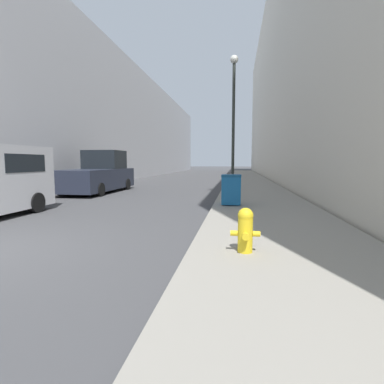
% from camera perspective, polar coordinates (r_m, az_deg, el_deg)
% --- Properties ---
extents(sidewalk_right, '(3.46, 60.00, 0.14)m').
position_cam_1_polar(sidewalk_right, '(22.34, 10.94, 1.72)').
color(sidewalk_right, gray).
rests_on(sidewalk_right, ground).
extents(building_left_glass, '(12.00, 60.00, 10.61)m').
position_cam_1_polar(building_left_glass, '(34.15, -18.65, 11.69)').
color(building_left_glass, '#BCBCC1').
rests_on(building_left_glass, ground).
extents(building_right_stone, '(12.00, 60.00, 18.79)m').
position_cam_1_polar(building_right_stone, '(32.45, 25.44, 19.11)').
color(building_right_stone, beige).
rests_on(building_right_stone, ground).
extents(fire_hydrant, '(0.48, 0.37, 0.73)m').
position_cam_1_polar(fire_hydrant, '(4.97, 10.12, -6.95)').
color(fire_hydrant, yellow).
rests_on(fire_hydrant, sidewalk_right).
extents(trash_bin, '(0.66, 0.69, 1.04)m').
position_cam_1_polar(trash_bin, '(10.30, 7.49, 0.52)').
color(trash_bin, '#19609E').
rests_on(trash_bin, sidewalk_right).
extents(lamppost, '(0.37, 0.37, 6.22)m').
position_cam_1_polar(lamppost, '(14.17, 7.90, 14.20)').
color(lamppost, '#2D332D').
rests_on(lamppost, sidewalk_right).
extents(pickup_truck, '(2.17, 5.55, 2.23)m').
position_cam_1_polar(pickup_truck, '(16.71, -17.33, 3.12)').
color(pickup_truck, '#232838').
rests_on(pickup_truck, ground).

